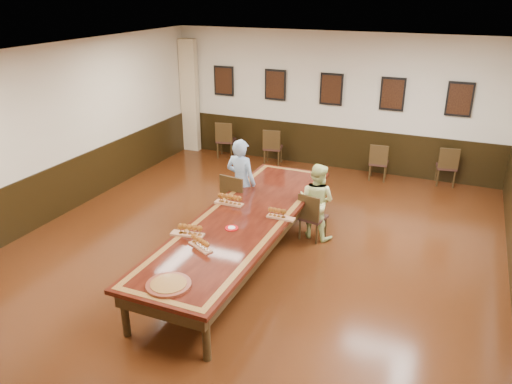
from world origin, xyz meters
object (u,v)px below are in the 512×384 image
at_px(spare_chair_c, 379,161).
at_px(spare_chair_d, 447,165).
at_px(spare_chair_a, 226,139).
at_px(carved_platter, 169,285).
at_px(spare_chair_b, 273,146).
at_px(chair_man, 238,199).
at_px(person_woman, 316,201).
at_px(person_man, 241,182).
at_px(chair_woman, 313,216).
at_px(conference_table, 244,226).

bearing_deg(spare_chair_c, spare_chair_d, -173.10).
xyz_separation_m(spare_chair_a, carved_platter, (2.59, -6.75, 0.30)).
relative_size(spare_chair_b, spare_chair_d, 1.02).
bearing_deg(carved_platter, chair_man, 100.54).
distance_m(spare_chair_d, person_woman, 4.06).
distance_m(chair_man, carved_platter, 3.33).
relative_size(person_man, person_woman, 1.19).
bearing_deg(chair_woman, spare_chair_a, -34.08).
height_order(person_woman, conference_table, person_woman).
xyz_separation_m(spare_chair_b, conference_table, (1.29, -4.57, 0.15)).
bearing_deg(carved_platter, spare_chair_a, 110.99).
bearing_deg(person_man, carved_platter, 107.47).
distance_m(spare_chair_b, carved_platter, 6.81).
relative_size(spare_chair_b, spare_chair_c, 1.06).
height_order(spare_chair_d, carved_platter, spare_chair_d).
height_order(conference_table, carved_platter, carved_platter).
bearing_deg(spare_chair_d, spare_chair_b, -5.61).
height_order(spare_chair_c, person_woman, person_woman).
relative_size(chair_woman, spare_chair_d, 0.97).
relative_size(person_woman, conference_table, 0.27).
bearing_deg(conference_table, person_woman, 56.76).
height_order(chair_man, spare_chair_c, chair_man).
relative_size(chair_woman, spare_chair_b, 0.95).
xyz_separation_m(spare_chair_a, person_man, (1.99, -3.37, 0.34)).
bearing_deg(spare_chair_b, person_man, 91.01).
relative_size(chair_man, conference_table, 0.20).
height_order(spare_chair_d, conference_table, spare_chair_d).
bearing_deg(spare_chair_a, spare_chair_d, 170.10).
bearing_deg(spare_chair_c, person_man, 55.49).
xyz_separation_m(chair_woman, spare_chair_a, (-3.42, 3.47, 0.04)).
xyz_separation_m(person_woman, conference_table, (-0.82, -1.25, -0.07)).
bearing_deg(chair_man, chair_woman, -172.09).
bearing_deg(person_woman, conference_table, 68.07).
bearing_deg(spare_chair_a, chair_man, 107.80).
distance_m(chair_man, spare_chair_b, 3.48).
bearing_deg(conference_table, chair_man, 119.08).
xyz_separation_m(spare_chair_b, spare_chair_c, (2.60, -0.03, -0.03)).
bearing_deg(conference_table, spare_chair_b, 105.83).
xyz_separation_m(spare_chair_d, person_woman, (-1.93, -3.56, 0.23)).
height_order(person_man, person_woman, person_man).
bearing_deg(spare_chair_b, spare_chair_c, 168.83).
height_order(chair_woman, spare_chair_d, spare_chair_d).
distance_m(chair_man, spare_chair_a, 4.00).
height_order(spare_chair_c, spare_chair_d, spare_chair_d).
distance_m(spare_chair_b, spare_chair_d, 4.05).
distance_m(person_man, person_woman, 1.45).
relative_size(spare_chair_a, conference_table, 0.19).
relative_size(person_man, conference_table, 0.32).
relative_size(chair_woman, conference_table, 0.17).
xyz_separation_m(spare_chair_a, spare_chair_b, (1.32, -0.06, -0.02)).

